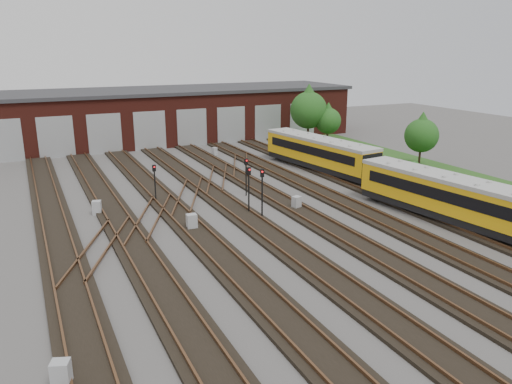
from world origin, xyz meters
name	(u,v)px	position (x,y,z in m)	size (l,w,h in m)	color
ground	(331,253)	(0.00, 0.00, 0.00)	(120.00, 120.00, 0.00)	#4B4846
track_network	(323,248)	(-0.17, 0.59, 0.11)	(30.40, 70.00, 0.33)	black
maintenance_shed	(154,115)	(-0.01, 39.97, 3.20)	(51.00, 12.50, 6.35)	#531C14
grass_verge	(446,177)	(19.00, 10.00, 0.03)	(8.00, 55.00, 0.05)	#284B19
metro_train	(448,196)	(10.00, 1.20, 1.78)	(4.27, 45.87, 2.82)	black
signal_mast_0	(155,178)	(-6.57, 14.02, 1.86)	(0.26, 0.24, 2.88)	black
signal_mast_1	(246,172)	(0.31, 12.51, 1.93)	(0.27, 0.25, 3.01)	black
signal_mast_2	(262,187)	(-0.92, 7.13, 2.22)	(0.31, 0.30, 3.47)	black
signal_mast_3	(249,184)	(-1.35, 8.39, 2.15)	(0.28, 0.27, 3.36)	black
relay_cabinet_0	(61,375)	(-15.00, -5.95, 0.52)	(0.63, 0.52, 1.04)	#A6A8AB
relay_cabinet_1	(97,208)	(-11.08, 12.78, 0.50)	(0.60, 0.50, 1.00)	#A6A8AB
relay_cabinet_2	(192,222)	(-6.04, 6.94, 0.53)	(0.64, 0.53, 1.07)	#A6A8AB
relay_cabinet_3	(214,151)	(3.51, 28.02, 0.43)	(0.51, 0.43, 0.85)	#A6A8AB
relay_cabinet_4	(296,203)	(2.18, 7.79, 0.49)	(0.58, 0.49, 0.97)	#A6A8AB
tree_0	(309,106)	(16.00, 29.16, 4.65)	(4.37, 4.37, 7.24)	#321F16
tree_1	(328,118)	(17.90, 27.80, 3.29)	(3.09, 3.09, 5.12)	#321F16
tree_2	(422,131)	(19.87, 14.39, 3.48)	(3.27, 3.27, 5.42)	#321F16
bush_1	(413,166)	(17.19, 12.25, 0.72)	(1.45, 1.45, 1.45)	#1E4B15
bush_2	(307,134)	(18.06, 32.88, 0.53)	(1.06, 1.06, 1.06)	#1E4B15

